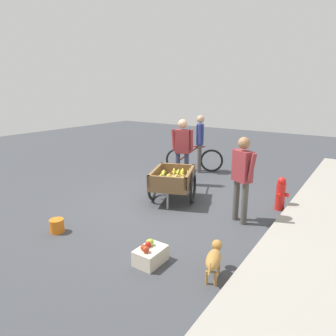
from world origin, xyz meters
The scene contains 10 objects.
ground_plane centered at (0.00, 0.00, 0.00)m, with size 24.00×24.00×0.00m, color #3D3F44.
fruit_cart centered at (-0.20, 0.05, 0.44)m, with size 1.81×1.31×0.71m.
vendor_person centered at (-1.27, -0.37, 0.98)m, with size 0.31×0.52×1.63m.
bicycle centered at (-2.54, -0.75, 0.35)m, with size 0.81×1.51×0.85m.
cyclist_person centered at (-2.61, -0.61, 0.97)m, with size 0.47×0.33×1.62m.
dog centered at (1.74, 1.98, 0.27)m, with size 0.65×0.30×0.40m.
fire_hydrant centered at (-1.01, 2.08, 0.33)m, with size 0.25×0.25×0.67m.
plastic_bucket centered at (2.11, -0.74, 0.11)m, with size 0.23×0.23×0.23m, color orange.
apple_crate centered at (1.95, 1.12, 0.13)m, with size 0.44×0.32×0.32m.
bystander_person centered at (-0.02, 1.63, 0.92)m, with size 0.33×0.51×1.55m.
Camera 1 is at (4.83, 3.39, 2.34)m, focal length 31.94 mm.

